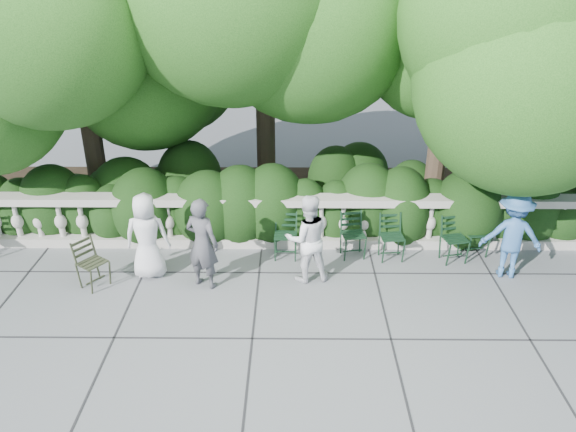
{
  "coord_description": "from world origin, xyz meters",
  "views": [
    {
      "loc": [
        0.08,
        -7.49,
        5.12
      ],
      "look_at": [
        0.0,
        1.0,
        1.0
      ],
      "focal_mm": 35.0,
      "sensor_mm": 36.0,
      "label": 1
    }
  ],
  "objects_px": {
    "chair_e": "(476,258)",
    "person_casual_man": "(307,239)",
    "chair_b": "(285,261)",
    "person_woman_grey": "(202,243)",
    "chair_weathered": "(102,289)",
    "person_businessman": "(147,236)",
    "person_older_blue": "(512,235)",
    "chair_d": "(392,263)",
    "chair_f": "(456,265)",
    "chair_c": "(354,260)"
  },
  "relations": [
    {
      "from": "chair_d",
      "to": "chair_e",
      "type": "distance_m",
      "value": 1.56
    },
    {
      "from": "chair_e",
      "to": "person_woman_grey",
      "type": "xyz_separation_m",
      "value": [
        -4.78,
        -0.92,
        0.78
      ]
    },
    {
      "from": "chair_f",
      "to": "person_older_blue",
      "type": "bearing_deg",
      "value": -34.49
    },
    {
      "from": "chair_c",
      "to": "chair_d",
      "type": "relative_size",
      "value": 1.0
    },
    {
      "from": "chair_b",
      "to": "person_older_blue",
      "type": "xyz_separation_m",
      "value": [
        3.78,
        -0.41,
        0.77
      ]
    },
    {
      "from": "person_older_blue",
      "to": "person_businessman",
      "type": "bearing_deg",
      "value": 11.05
    },
    {
      "from": "chair_e",
      "to": "person_older_blue",
      "type": "xyz_separation_m",
      "value": [
        0.33,
        -0.56,
        0.77
      ]
    },
    {
      "from": "chair_d",
      "to": "person_older_blue",
      "type": "bearing_deg",
      "value": -16.65
    },
    {
      "from": "person_older_blue",
      "to": "chair_weathered",
      "type": "bearing_deg",
      "value": 14.79
    },
    {
      "from": "chair_c",
      "to": "chair_e",
      "type": "bearing_deg",
      "value": -6.77
    },
    {
      "from": "chair_b",
      "to": "chair_f",
      "type": "height_order",
      "value": "same"
    },
    {
      "from": "chair_b",
      "to": "person_businessman",
      "type": "bearing_deg",
      "value": -166.3
    },
    {
      "from": "chair_b",
      "to": "chair_e",
      "type": "distance_m",
      "value": 3.46
    },
    {
      "from": "chair_weathered",
      "to": "person_older_blue",
      "type": "xyz_separation_m",
      "value": [
        6.8,
        0.51,
        0.77
      ]
    },
    {
      "from": "chair_c",
      "to": "person_businessman",
      "type": "relative_size",
      "value": 0.56
    },
    {
      "from": "chair_weathered",
      "to": "person_businessman",
      "type": "xyz_separation_m",
      "value": [
        0.72,
        0.45,
        0.75
      ]
    },
    {
      "from": "person_businessman",
      "to": "person_woman_grey",
      "type": "relative_size",
      "value": 0.96
    },
    {
      "from": "person_businessman",
      "to": "person_woman_grey",
      "type": "distance_m",
      "value": 1.02
    },
    {
      "from": "person_casual_man",
      "to": "person_woman_grey",
      "type": "bearing_deg",
      "value": -3.3
    },
    {
      "from": "chair_e",
      "to": "person_casual_man",
      "type": "height_order",
      "value": "person_casual_man"
    },
    {
      "from": "chair_e",
      "to": "chair_c",
      "type": "bearing_deg",
      "value": 175.02
    },
    {
      "from": "chair_f",
      "to": "person_businessman",
      "type": "xyz_separation_m",
      "value": [
        -5.32,
        -0.37,
        0.75
      ]
    },
    {
      "from": "chair_b",
      "to": "person_woman_grey",
      "type": "xyz_separation_m",
      "value": [
        -1.32,
        -0.78,
        0.78
      ]
    },
    {
      "from": "person_woman_grey",
      "to": "person_casual_man",
      "type": "xyz_separation_m",
      "value": [
        1.7,
        0.22,
        -0.02
      ]
    },
    {
      "from": "person_casual_man",
      "to": "person_older_blue",
      "type": "distance_m",
      "value": 3.41
    },
    {
      "from": "chair_b",
      "to": "person_older_blue",
      "type": "height_order",
      "value": "person_older_blue"
    },
    {
      "from": "person_woman_grey",
      "to": "person_older_blue",
      "type": "relative_size",
      "value": 1.02
    },
    {
      "from": "chair_e",
      "to": "person_businessman",
      "type": "height_order",
      "value": "person_businessman"
    },
    {
      "from": "chair_d",
      "to": "chair_e",
      "type": "relative_size",
      "value": 1.0
    },
    {
      "from": "chair_b",
      "to": "chair_c",
      "type": "xyz_separation_m",
      "value": [
        1.24,
        0.05,
        0.0
      ]
    },
    {
      "from": "chair_d",
      "to": "person_woman_grey",
      "type": "height_order",
      "value": "person_woman_grey"
    },
    {
      "from": "chair_weathered",
      "to": "person_businessman",
      "type": "height_order",
      "value": "person_businessman"
    },
    {
      "from": "chair_b",
      "to": "person_businessman",
      "type": "xyz_separation_m",
      "value": [
        -2.3,
        -0.47,
        0.75
      ]
    },
    {
      "from": "chair_e",
      "to": "person_older_blue",
      "type": "bearing_deg",
      "value": -67.01
    },
    {
      "from": "chair_d",
      "to": "person_casual_man",
      "type": "distance_m",
      "value": 1.79
    },
    {
      "from": "chair_c",
      "to": "chair_f",
      "type": "height_order",
      "value": "same"
    },
    {
      "from": "chair_b",
      "to": "person_woman_grey",
      "type": "bearing_deg",
      "value": -147.4
    },
    {
      "from": "chair_c",
      "to": "person_woman_grey",
      "type": "height_order",
      "value": "person_woman_grey"
    },
    {
      "from": "chair_d",
      "to": "chair_f",
      "type": "distance_m",
      "value": 1.12
    },
    {
      "from": "person_woman_grey",
      "to": "person_older_blue",
      "type": "xyz_separation_m",
      "value": [
        5.11,
        0.37,
        -0.02
      ]
    },
    {
      "from": "chair_weathered",
      "to": "person_woman_grey",
      "type": "relative_size",
      "value": 0.54
    },
    {
      "from": "chair_c",
      "to": "chair_weathered",
      "type": "relative_size",
      "value": 1.0
    },
    {
      "from": "chair_weathered",
      "to": "chair_b",
      "type": "bearing_deg",
      "value": -37.28
    },
    {
      "from": "chair_c",
      "to": "chair_e",
      "type": "height_order",
      "value": "same"
    },
    {
      "from": "chair_b",
      "to": "person_woman_grey",
      "type": "relative_size",
      "value": 0.54
    },
    {
      "from": "chair_c",
      "to": "chair_d",
      "type": "xyz_separation_m",
      "value": [
        0.67,
        -0.08,
        0.0
      ]
    },
    {
      "from": "chair_d",
      "to": "chair_f",
      "type": "height_order",
      "value": "same"
    },
    {
      "from": "chair_f",
      "to": "person_businessman",
      "type": "distance_m",
      "value": 5.39
    },
    {
      "from": "person_businessman",
      "to": "person_woman_grey",
      "type": "height_order",
      "value": "person_woman_grey"
    },
    {
      "from": "chair_d",
      "to": "person_businessman",
      "type": "distance_m",
      "value": 4.29
    }
  ]
}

